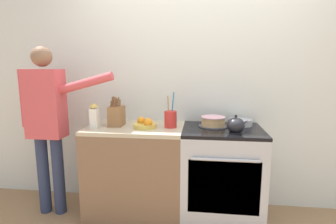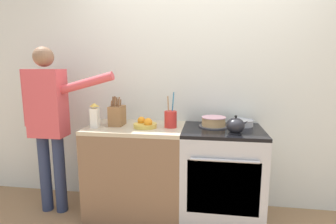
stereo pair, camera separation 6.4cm
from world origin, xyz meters
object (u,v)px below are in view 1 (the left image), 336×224
at_px(knife_block, 117,116).
at_px(person_baker, 47,117).
at_px(utensil_crock, 171,119).
at_px(fruit_bowl, 145,124).
at_px(layer_cake, 213,122).
at_px(mixing_bowl, 241,122).
at_px(milk_carton, 94,116).
at_px(stove_range, 221,174).
at_px(tea_kettle, 236,125).

xyz_separation_m(knife_block, person_baker, (-0.65, -0.11, -0.01)).
distance_m(knife_block, person_baker, 0.66).
xyz_separation_m(utensil_crock, fruit_bowl, (-0.24, -0.05, -0.05)).
distance_m(layer_cake, knife_block, 0.93).
height_order(layer_cake, mixing_bowl, layer_cake).
bearing_deg(person_baker, knife_block, 22.08).
distance_m(utensil_crock, milk_carton, 0.71).
distance_m(knife_block, utensil_crock, 0.53).
distance_m(stove_range, tea_kettle, 0.54).
xyz_separation_m(layer_cake, utensil_crock, (-0.40, -0.09, 0.04)).
bearing_deg(mixing_bowl, knife_block, -172.85).
height_order(knife_block, person_baker, person_baker).
distance_m(mixing_bowl, person_baker, 1.87).
distance_m(layer_cake, milk_carton, 1.12).
xyz_separation_m(mixing_bowl, knife_block, (-1.20, -0.15, 0.07)).
bearing_deg(mixing_bowl, layer_cake, -164.44).
bearing_deg(layer_cake, utensil_crock, -167.57).
distance_m(stove_range, knife_block, 1.15).
bearing_deg(knife_block, mixing_bowl, 7.15).
xyz_separation_m(tea_kettle, person_baker, (-1.76, 0.04, 0.02)).
bearing_deg(mixing_bowl, milk_carton, -168.23).
distance_m(mixing_bowl, utensil_crock, 0.69).
bearing_deg(fruit_bowl, utensil_crock, 10.86).
distance_m(stove_range, layer_cake, 0.51).
xyz_separation_m(layer_cake, tea_kettle, (0.18, -0.22, 0.02)).
xyz_separation_m(layer_cake, mixing_bowl, (0.27, 0.08, -0.01)).
relative_size(utensil_crock, milk_carton, 1.42).
bearing_deg(mixing_bowl, fruit_bowl, -167.03).
height_order(mixing_bowl, fruit_bowl, fruit_bowl).
relative_size(knife_block, milk_carton, 1.22).
distance_m(tea_kettle, person_baker, 1.76).
relative_size(tea_kettle, milk_carton, 0.82).
bearing_deg(knife_block, fruit_bowl, -11.31).
bearing_deg(layer_cake, person_baker, -173.30).
xyz_separation_m(stove_range, mixing_bowl, (0.19, 0.16, 0.48)).
xyz_separation_m(tea_kettle, mixing_bowl, (0.09, 0.30, -0.03)).
bearing_deg(tea_kettle, person_baker, 178.82).
height_order(stove_range, knife_block, knife_block).
xyz_separation_m(tea_kettle, utensil_crock, (-0.58, 0.13, 0.01)).
bearing_deg(tea_kettle, knife_block, 172.47).
relative_size(stove_range, milk_carton, 3.83).
bearing_deg(utensil_crock, mixing_bowl, 13.70).
bearing_deg(layer_cake, fruit_bowl, -168.15).
distance_m(stove_range, milk_carton, 1.31).
bearing_deg(stove_range, knife_block, 179.52).
distance_m(layer_cake, person_baker, 1.59).
bearing_deg(person_baker, stove_range, 15.94).
xyz_separation_m(tea_kettle, milk_carton, (-1.28, 0.01, 0.05)).
distance_m(milk_carton, person_baker, 0.48).
bearing_deg(person_baker, fruit_bowl, 15.59).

